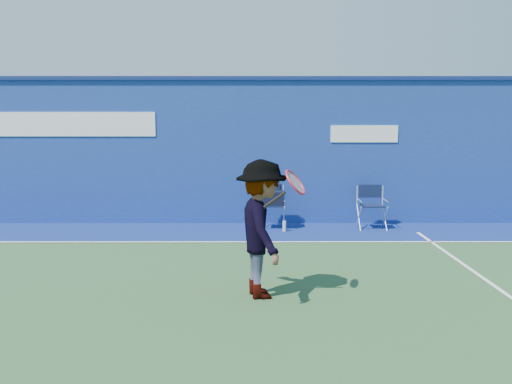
{
  "coord_description": "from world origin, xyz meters",
  "views": [
    {
      "loc": [
        1.33,
        -6.33,
        2.21
      ],
      "look_at": [
        1.34,
        2.6,
        1.0
      ],
      "focal_mm": 38.0,
      "sensor_mm": 36.0,
      "label": 1
    }
  ],
  "objects_px": {
    "directors_chair_right": "(372,215)",
    "tennis_player": "(262,229)",
    "directors_chair_left": "(271,210)",
    "water_bottle": "(284,226)"
  },
  "relations": [
    {
      "from": "water_bottle",
      "to": "tennis_player",
      "type": "relative_size",
      "value": 0.12
    },
    {
      "from": "directors_chair_right",
      "to": "tennis_player",
      "type": "height_order",
      "value": "tennis_player"
    },
    {
      "from": "tennis_player",
      "to": "directors_chair_right",
      "type": "bearing_deg",
      "value": 61.52
    },
    {
      "from": "directors_chair_left",
      "to": "directors_chair_right",
      "type": "bearing_deg",
      "value": -0.37
    },
    {
      "from": "directors_chair_right",
      "to": "water_bottle",
      "type": "distance_m",
      "value": 1.8
    },
    {
      "from": "directors_chair_right",
      "to": "directors_chair_left",
      "type": "bearing_deg",
      "value": 179.63
    },
    {
      "from": "directors_chair_left",
      "to": "directors_chair_right",
      "type": "distance_m",
      "value": 2.04
    },
    {
      "from": "directors_chair_right",
      "to": "tennis_player",
      "type": "bearing_deg",
      "value": -118.48
    },
    {
      "from": "directors_chair_left",
      "to": "tennis_player",
      "type": "distance_m",
      "value": 4.23
    },
    {
      "from": "directors_chair_right",
      "to": "water_bottle",
      "type": "relative_size",
      "value": 4.13
    }
  ]
}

